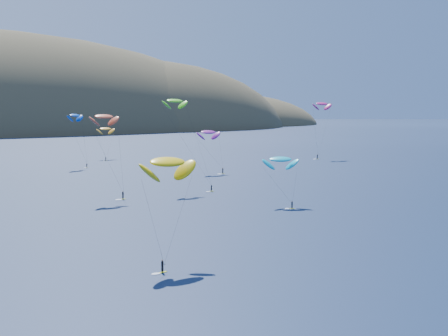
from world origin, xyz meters
TOP-DOWN VIEW (x-y plane):
  - kitesurfer_2 at (-26.28, 37.03)m, footprint 10.73×10.35m
  - kitesurfer_3 at (11.22, 112.09)m, footprint 10.77×13.36m
  - kitesurfer_4 at (4.55, 187.90)m, footprint 8.95×9.20m
  - kitesurfer_5 at (21.02, 73.04)m, footprint 9.33×11.16m
  - kitesurfer_6 at (39.84, 144.08)m, footprint 9.13×8.91m
  - kitesurfer_8 at (114.71, 172.67)m, footprint 12.34×8.36m
  - kitesurfer_9 at (-12.61, 105.18)m, footprint 8.80×8.23m
  - kitesurfer_11 at (27.90, 219.01)m, footprint 9.32×14.40m

SIDE VIEW (x-z plane):
  - kitesurfer_5 at x=21.02m, z-range 4.38..17.92m
  - kitesurfer_11 at x=27.90m, z-range 5.53..21.31m
  - kitesurfer_6 at x=39.84m, z-range 6.00..23.14m
  - kitesurfer_2 at x=-26.28m, z-range 6.41..24.86m
  - kitesurfer_4 at x=4.55m, z-range 8.94..31.46m
  - kitesurfer_9 at x=-12.61m, z-range 9.48..33.20m
  - kitesurfer_8 at x=114.71m, z-range 10.95..38.35m
  - kitesurfer_3 at x=11.22m, z-range 11.63..39.40m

